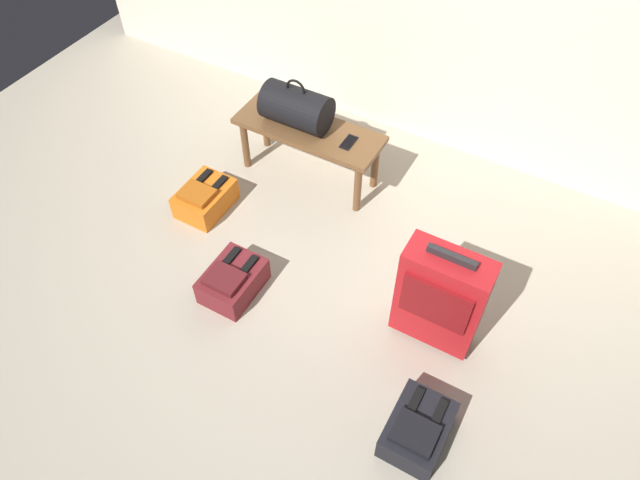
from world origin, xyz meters
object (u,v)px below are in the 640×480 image
backpack_dark (418,429)px  backpack_maroon (233,281)px  duffel_bag_black (296,107)px  suitcase_upright_red (440,297)px  cell_phone (349,142)px  backpack_orange (205,198)px  bench (309,136)px

backpack_dark → backpack_maroon: size_ratio=1.00×
duffel_bag_black → suitcase_upright_red: (1.34, -0.80, -0.18)m
cell_phone → suitcase_upright_red: suitcase_upright_red is taller
suitcase_upright_red → backpack_orange: size_ratio=1.92×
backpack_dark → backpack_orange: (-1.86, 0.77, 0.00)m
backpack_dark → duffel_bag_black: bearing=137.4°
duffel_bag_black → backpack_maroon: size_ratio=1.16×
backpack_dark → backpack_orange: bearing=157.6°
suitcase_upright_red → duffel_bag_black: bearing=149.3°
cell_phone → backpack_maroon: bearing=-100.3°
bench → backpack_dark: (1.41, -1.38, -0.27)m
backpack_maroon → bench: bearing=95.4°
cell_phone → backpack_maroon: size_ratio=0.38×
duffel_bag_black → suitcase_upright_red: duffel_bag_black is taller
bench → backpack_orange: bench is taller
bench → backpack_dark: bearing=-44.3°
duffel_bag_black → backpack_dark: bearing=-42.6°
cell_phone → backpack_maroon: (-0.20, -1.08, -0.34)m
bench → backpack_orange: 0.81m
cell_phone → suitcase_upright_red: 1.24m
bench → suitcase_upright_red: bearing=-32.5°
suitcase_upright_red → backpack_orange: (-1.70, 0.18, -0.28)m
backpack_dark → suitcase_upright_red: bearing=105.5°
backpack_maroon → backpack_orange: bearing=139.6°
duffel_bag_black → backpack_maroon: bearing=-80.0°
bench → cell_phone: bearing=-0.8°
cell_phone → duffel_bag_black: bearing=179.4°
cell_phone → backpack_dark: size_ratio=0.38×
duffel_bag_black → backpack_dark: (1.50, -1.38, -0.46)m
duffel_bag_black → cell_phone: duffel_bag_black is taller
cell_phone → backpack_dark: (1.11, -1.38, -0.34)m
suitcase_upright_red → backpack_orange: bearing=174.0°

